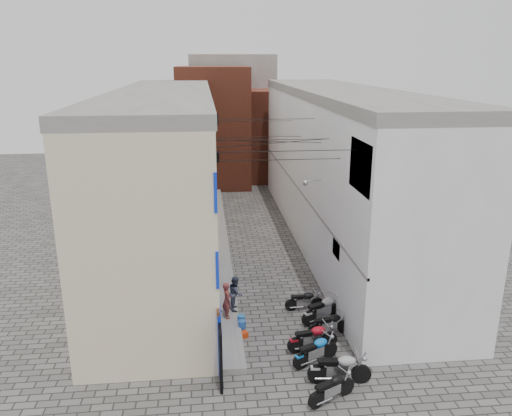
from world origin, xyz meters
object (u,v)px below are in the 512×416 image
object	(u,v)px
motorcycle_a	(332,387)
motorcycle_b	(340,367)
motorcycle_e	(330,323)
red_crate	(243,335)
motorcycle_f	(323,308)
person_b	(236,293)
water_jug_far	(241,321)
motorcycle_c	(316,349)
water_jug_near	(242,326)
motorcycle_g	(304,300)
person_a	(227,300)
motorcycle_d	(313,336)

from	to	relation	value
motorcycle_a	motorcycle_b	xyz separation A→B (m)	(0.49, 0.90, 0.09)
motorcycle_e	red_crate	xyz separation A→B (m)	(-3.45, 0.18, -0.41)
motorcycle_f	red_crate	distance (m)	3.61
motorcycle_a	motorcycle_f	bearing A→B (deg)	143.64
motorcycle_a	motorcycle_e	world-z (taller)	motorcycle_a
motorcycle_a	person_b	bearing A→B (deg)	177.81
water_jug_far	red_crate	size ratio (longest dim) A/B	1.36
motorcycle_c	motorcycle_e	world-z (taller)	motorcycle_c
motorcycle_c	person_b	xyz separation A→B (m)	(-2.62, 3.94, 0.43)
motorcycle_f	water_jug_near	world-z (taller)	motorcycle_f
motorcycle_e	water_jug_far	xyz separation A→B (m)	(-3.45, 1.02, -0.28)
person_b	red_crate	world-z (taller)	person_b
motorcycle_a	motorcycle_c	xyz separation A→B (m)	(-0.06, 2.12, 0.03)
motorcycle_f	water_jug_near	bearing A→B (deg)	-107.65
motorcycle_c	motorcycle_g	distance (m)	4.00
motorcycle_a	person_a	distance (m)	6.21
water_jug_far	motorcycle_f	bearing A→B (deg)	1.33
motorcycle_e	red_crate	distance (m)	3.48
motorcycle_b	motorcycle_e	distance (m)	3.09
person_b	motorcycle_a	bearing A→B (deg)	-153.21
motorcycle_d	red_crate	size ratio (longest dim) A/B	5.50
motorcycle_f	person_b	world-z (taller)	person_b
motorcycle_a	water_jug_far	distance (m)	5.59
motorcycle_c	motorcycle_g	bearing A→B (deg)	148.99
motorcycle_a	red_crate	world-z (taller)	motorcycle_a
motorcycle_b	water_jug_near	bearing A→B (deg)	-135.05
motorcycle_g	person_b	world-z (taller)	person_b
person_b	water_jug_near	distance (m)	1.68
person_a	water_jug_near	world-z (taller)	person_a
motorcycle_b	red_crate	world-z (taller)	motorcycle_b
water_jug_near	motorcycle_f	bearing A→B (deg)	8.12
person_a	water_jug_near	bearing A→B (deg)	-157.36
motorcycle_f	water_jug_near	size ratio (longest dim) A/B	4.38
motorcycle_d	motorcycle_g	xyz separation A→B (m)	(0.31, 3.13, -0.08)
motorcycle_b	motorcycle_f	bearing A→B (deg)	179.55
motorcycle_b	person_b	xyz separation A→B (m)	(-3.17, 5.16, 0.37)
motorcycle_b	motorcycle_e	bearing A→B (deg)	177.43
motorcycle_d	person_a	bearing A→B (deg)	-138.11
motorcycle_e	motorcycle_c	bearing A→B (deg)	-37.16
motorcycle_f	motorcycle_e	bearing A→B (deg)	-25.77
motorcycle_c	motorcycle_f	bearing A→B (deg)	136.10
motorcycle_b	motorcycle_g	bearing A→B (deg)	-172.73
motorcycle_d	water_jug_far	world-z (taller)	motorcycle_d
motorcycle_c	person_a	size ratio (longest dim) A/B	1.25
motorcycle_e	water_jug_far	distance (m)	3.61
motorcycle_d	person_a	size ratio (longest dim) A/B	1.28
motorcycle_f	motorcycle_c	bearing A→B (deg)	-44.16
motorcycle_c	person_b	distance (m)	4.75
motorcycle_b	motorcycle_g	distance (m)	5.21
motorcycle_b	motorcycle_e	world-z (taller)	motorcycle_b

